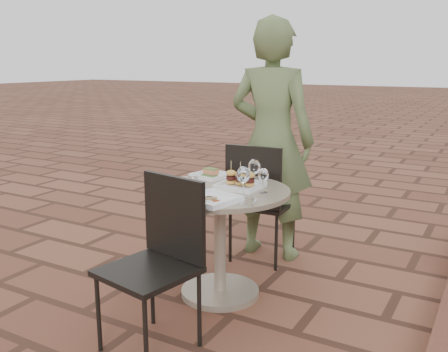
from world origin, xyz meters
The scene contains 13 objects.
ground centered at (0.00, 0.00, 0.00)m, with size 60.00×60.00×0.00m, color brown.
cafe_table centered at (0.21, -0.20, 0.48)m, with size 0.90×0.90×0.73m.
chair_far centered at (0.18, 0.43, 0.55)m, with size 0.46×0.46×0.93m.
chair_near centered at (0.22, -0.86, 0.55)m, with size 0.51×0.51×0.93m.
diner centered at (0.19, 0.64, 0.93)m, with size 0.68×0.44×1.86m, color #4D5C32.
plate_salmon centered at (-0.02, 0.07, 0.75)m, with size 0.26×0.26×0.06m.
plate_sliders centered at (0.30, -0.10, 0.77)m, with size 0.26×0.26×0.17m.
plate_tuna centered at (0.31, -0.48, 0.75)m, with size 0.32×0.32×0.03m.
wine_glass_right centered at (0.43, -0.30, 0.86)m, with size 0.08×0.08×0.19m.
wine_glass_mid centered at (0.38, -0.06, 0.86)m, with size 0.08×0.08×0.19m.
wine_glass_far centered at (0.49, -0.14, 0.84)m, with size 0.07×0.07×0.16m.
steel_ramekin centered at (-0.04, -0.13, 0.76)m, with size 0.07×0.07×0.05m, color silver.
cutlery_set centered at (0.51, -0.38, 0.73)m, with size 0.09×0.21×0.00m, color silver, non-canonical shape.
Camera 1 is at (1.76, -2.88, 1.53)m, focal length 40.00 mm.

